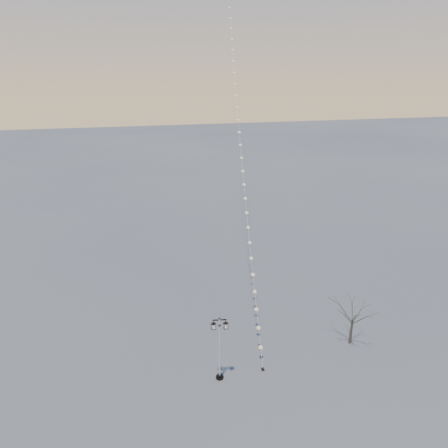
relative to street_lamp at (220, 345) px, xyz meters
name	(u,v)px	position (x,y,z in m)	size (l,w,h in m)	color
ground	(270,375)	(3.42, -0.60, -2.67)	(300.00, 300.00, 0.00)	#4C4D4D
street_lamp	(220,345)	(0.00, 0.00, 0.00)	(1.21, 0.57, 4.83)	black
bare_tree	(353,313)	(10.76, 1.22, 0.01)	(2.33, 2.33, 3.86)	#3C3527
kite_train	(237,77)	(7.29, 20.77, 16.64)	(8.91, 42.14, 38.84)	black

